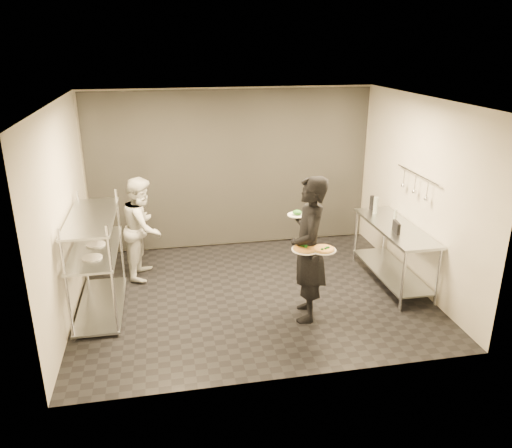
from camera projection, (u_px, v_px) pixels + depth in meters
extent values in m
cube|color=black|center=(253.00, 294.00, 7.38)|extent=(5.00, 4.00, 0.00)
cube|color=silver|center=(252.00, 100.00, 6.41)|extent=(5.00, 4.00, 0.00)
cube|color=beige|center=(232.00, 169.00, 8.74)|extent=(5.00, 0.00, 2.80)
cube|color=beige|center=(288.00, 264.00, 5.05)|extent=(5.00, 0.00, 2.80)
cube|color=beige|center=(63.00, 215.00, 6.45)|extent=(0.00, 4.00, 2.80)
cube|color=beige|center=(419.00, 194.00, 7.34)|extent=(0.00, 4.00, 2.80)
cube|color=white|center=(232.00, 170.00, 8.71)|extent=(4.90, 0.04, 2.74)
cylinder|color=silver|center=(66.00, 287.00, 5.98)|extent=(0.04, 0.04, 1.50)
cylinder|color=silver|center=(83.00, 239.00, 7.40)|extent=(0.04, 0.04, 1.50)
cylinder|color=silver|center=(113.00, 283.00, 6.08)|extent=(0.04, 0.04, 1.50)
cylinder|color=silver|center=(120.00, 237.00, 7.49)|extent=(0.04, 0.04, 1.50)
cube|color=#A2A8AB|center=(102.00, 305.00, 6.98)|extent=(0.60, 1.60, 0.03)
cube|color=#A2A8AB|center=(95.00, 249.00, 6.69)|extent=(0.60, 1.60, 0.03)
cube|color=#A2A8AB|center=(91.00, 217.00, 6.53)|extent=(0.60, 1.60, 0.03)
cylinder|color=silver|center=(92.00, 258.00, 6.35)|extent=(0.26, 0.26, 0.01)
cylinder|color=silver|center=(96.00, 244.00, 6.77)|extent=(0.26, 0.26, 0.01)
cylinder|color=silver|center=(403.00, 281.00, 6.77)|extent=(0.04, 0.04, 0.90)
cylinder|color=silver|center=(356.00, 236.00, 8.36)|extent=(0.04, 0.04, 0.90)
cylinder|color=silver|center=(438.00, 278.00, 6.87)|extent=(0.04, 0.04, 0.90)
cylinder|color=silver|center=(385.00, 233.00, 8.45)|extent=(0.04, 0.04, 0.90)
cube|color=#A2A8AB|center=(391.00, 271.00, 7.71)|extent=(0.57, 1.71, 0.03)
cube|color=#A2A8AB|center=(396.00, 227.00, 7.46)|extent=(0.60, 1.80, 0.04)
cylinder|color=silver|center=(418.00, 174.00, 7.22)|extent=(0.02, 1.20, 0.02)
cylinder|color=silver|center=(428.00, 190.00, 6.94)|extent=(0.01, 0.01, 0.22)
sphere|color=silver|center=(426.00, 199.00, 6.99)|extent=(0.07, 0.07, 0.07)
cylinder|color=silver|center=(415.00, 183.00, 7.27)|extent=(0.01, 0.01, 0.22)
sphere|color=silver|center=(414.00, 192.00, 7.31)|extent=(0.07, 0.07, 0.07)
cylinder|color=silver|center=(404.00, 177.00, 7.59)|extent=(0.01, 0.01, 0.22)
sphere|color=silver|center=(403.00, 185.00, 7.63)|extent=(0.07, 0.07, 0.07)
imported|color=black|center=(309.00, 250.00, 6.46)|extent=(0.61, 0.80, 1.96)
imported|color=silver|center=(143.00, 228.00, 7.72)|extent=(0.75, 0.88, 1.60)
cylinder|color=silver|center=(306.00, 249.00, 6.27)|extent=(0.36, 0.36, 0.01)
cylinder|color=#A4803B|center=(306.00, 249.00, 6.27)|extent=(0.31, 0.31, 0.02)
cylinder|color=#AA5516|center=(306.00, 248.00, 6.26)|extent=(0.28, 0.28, 0.01)
sphere|color=#125114|center=(306.00, 247.00, 6.26)|extent=(0.04, 0.04, 0.04)
cylinder|color=silver|center=(323.00, 250.00, 6.24)|extent=(0.32, 0.32, 0.01)
cylinder|color=#A4803B|center=(323.00, 249.00, 6.24)|extent=(0.28, 0.28, 0.02)
cylinder|color=#AA5516|center=(323.00, 248.00, 6.23)|extent=(0.25, 0.25, 0.01)
sphere|color=#125114|center=(323.00, 248.00, 6.23)|extent=(0.04, 0.04, 0.04)
cylinder|color=silver|center=(297.00, 215.00, 6.64)|extent=(0.26, 0.26, 0.01)
ellipsoid|color=#185D17|center=(297.00, 212.00, 6.62)|extent=(0.13, 0.13, 0.07)
cube|color=black|center=(396.00, 227.00, 7.17)|extent=(0.08, 0.23, 0.16)
cylinder|color=gray|center=(376.00, 205.00, 7.96)|extent=(0.07, 0.07, 0.27)
cylinder|color=gray|center=(395.00, 215.00, 7.65)|extent=(0.05, 0.05, 0.17)
cylinder|color=black|center=(372.00, 203.00, 8.14)|extent=(0.07, 0.07, 0.23)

